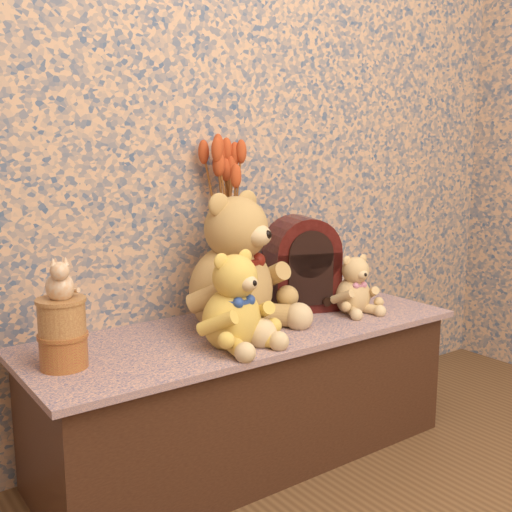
# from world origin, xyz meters

# --- Properties ---
(display_shelf) EXTENTS (1.41, 0.52, 0.44)m
(display_shelf) POSITION_xyz_m (0.00, 1.25, 0.22)
(display_shelf) COLOR navy
(display_shelf) RESTS_ON ground
(teddy_large) EXTENTS (0.49, 0.53, 0.46)m
(teddy_large) POSITION_xyz_m (-0.03, 1.29, 0.67)
(teddy_large) COLOR #9F6C3D
(teddy_large) RESTS_ON display_shelf
(teddy_medium) EXTENTS (0.28, 0.32, 0.30)m
(teddy_medium) POSITION_xyz_m (-0.13, 1.13, 0.59)
(teddy_medium) COLOR gold
(teddy_medium) RESTS_ON display_shelf
(teddy_small) EXTENTS (0.20, 0.23, 0.22)m
(teddy_small) POSITION_xyz_m (0.41, 1.19, 0.55)
(teddy_small) COLOR tan
(teddy_small) RESTS_ON display_shelf
(cathedral_radio) EXTENTS (0.28, 0.24, 0.33)m
(cathedral_radio) POSITION_xyz_m (0.30, 1.33, 0.60)
(cathedral_radio) COLOR #380C0A
(cathedral_radio) RESTS_ON display_shelf
(ceramic_vase) EXTENTS (0.15, 0.15, 0.22)m
(ceramic_vase) POSITION_xyz_m (0.04, 1.41, 0.55)
(ceramic_vase) COLOR tan
(ceramic_vase) RESTS_ON display_shelf
(dried_stalks) EXTENTS (0.29, 0.29, 0.44)m
(dried_stalks) POSITION_xyz_m (0.04, 1.41, 0.88)
(dried_stalks) COLOR #BA431D
(dried_stalks) RESTS_ON ceramic_vase
(biscuit_tin_lower) EXTENTS (0.16, 0.16, 0.09)m
(biscuit_tin_lower) POSITION_xyz_m (-0.59, 1.24, 0.48)
(biscuit_tin_lower) COLOR #AC8732
(biscuit_tin_lower) RESTS_ON display_shelf
(biscuit_tin_upper) EXTENTS (0.16, 0.16, 0.09)m
(biscuit_tin_upper) POSITION_xyz_m (-0.59, 1.24, 0.58)
(biscuit_tin_upper) COLOR tan
(biscuit_tin_upper) RESTS_ON biscuit_tin_lower
(cat_figurine) EXTENTS (0.10, 0.11, 0.12)m
(cat_figurine) POSITION_xyz_m (-0.59, 1.24, 0.68)
(cat_figurine) COLOR silver
(cat_figurine) RESTS_ON biscuit_tin_upper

